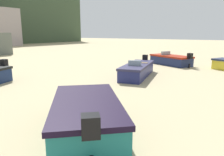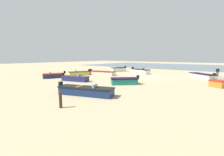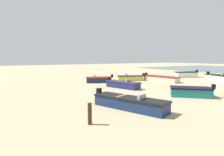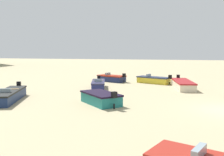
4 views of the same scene
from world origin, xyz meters
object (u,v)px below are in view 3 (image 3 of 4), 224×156
at_px(boat_white_9, 186,74).
at_px(boat_navy_8, 123,84).
at_px(boat_navy_3, 99,80).
at_px(mooring_post_near_water, 90,114).
at_px(boat_teal_7, 191,92).
at_px(boat_navy_0, 129,103).
at_px(boat_yellow_4, 130,78).
at_px(boat_cream_2, 161,79).
at_px(boat_white_5, 220,78).

bearing_deg(boat_white_9, boat_navy_8, 126.36).
xyz_separation_m(boat_navy_3, mooring_post_near_water, (-14.20, 8.23, 0.16)).
height_order(boat_navy_3, boat_white_9, boat_white_9).
height_order(boat_teal_7, boat_white_9, boat_white_9).
bearing_deg(boat_navy_0, boat_yellow_4, -146.28).
relative_size(boat_cream_2, boat_navy_3, 1.49).
bearing_deg(boat_navy_3, mooring_post_near_water, 174.26).
xyz_separation_m(boat_white_5, boat_white_9, (6.13, -0.78, 0.02)).
relative_size(boat_white_9, mooring_post_near_water, 3.58).
relative_size(boat_navy_0, boat_white_5, 1.14).
relative_size(boat_cream_2, boat_white_5, 1.15).
relative_size(boat_navy_3, boat_yellow_4, 0.92).
relative_size(boat_yellow_4, boat_teal_7, 1.12).
distance_m(boat_cream_2, boat_white_9, 8.01).
bearing_deg(boat_navy_3, boat_teal_7, -145.82).
bearing_deg(boat_white_5, boat_yellow_4, -18.39).
distance_m(boat_navy_3, boat_yellow_4, 4.98).
height_order(boat_navy_3, boat_yellow_4, boat_navy_3).
xyz_separation_m(boat_white_9, mooring_post_near_water, (-12.31, 24.06, 0.06)).
height_order(boat_cream_2, mooring_post_near_water, mooring_post_near_water).
height_order(boat_cream_2, boat_navy_8, boat_cream_2).
relative_size(boat_navy_3, mooring_post_near_water, 3.36).
height_order(boat_cream_2, boat_teal_7, boat_teal_7).
bearing_deg(boat_navy_3, boat_white_9, -72.46).
distance_m(boat_navy_0, boat_yellow_4, 15.78).
height_order(boat_navy_8, mooring_post_near_water, mooring_post_near_water).
bearing_deg(boat_white_5, boat_navy_8, 9.07).
bearing_deg(boat_white_9, boat_teal_7, 151.22).
relative_size(boat_cream_2, boat_teal_7, 1.54).
height_order(boat_teal_7, boat_navy_8, boat_teal_7).
bearing_deg(boat_cream_2, boat_teal_7, 47.88).
bearing_deg(boat_cream_2, boat_navy_0, 27.24).
xyz_separation_m(boat_navy_3, boat_teal_7, (-12.51, -2.17, 0.02)).
xyz_separation_m(boat_navy_0, boat_yellow_4, (12.44, -9.71, -0.02)).
bearing_deg(mooring_post_near_water, boat_teal_7, -80.76).
relative_size(boat_white_5, mooring_post_near_water, 4.34).
height_order(boat_cream_2, boat_navy_3, boat_cream_2).
xyz_separation_m(boat_cream_2, boat_yellow_4, (3.14, 3.06, -0.00)).
bearing_deg(boat_navy_3, boat_yellow_4, -71.17).
bearing_deg(boat_white_5, boat_navy_3, -9.69).
height_order(boat_navy_0, boat_cream_2, boat_navy_0).
xyz_separation_m(boat_yellow_4, boat_teal_7, (-12.03, 2.79, 0.02)).
distance_m(boat_navy_0, boat_navy_8, 8.75).
height_order(boat_cream_2, boat_white_5, boat_white_5).
bearing_deg(boat_teal_7, boat_yellow_4, 33.14).
bearing_deg(boat_cream_2, boat_yellow_4, -54.60).
height_order(boat_navy_0, boat_white_9, boat_white_9).
bearing_deg(boat_white_5, mooring_post_near_water, 33.25).
distance_m(boat_cream_2, boat_navy_8, 8.27).
xyz_separation_m(boat_navy_0, boat_teal_7, (0.40, -6.93, 0.01)).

